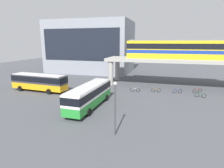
{
  "coord_description": "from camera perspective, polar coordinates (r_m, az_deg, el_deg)",
  "views": [
    {
      "loc": [
        11.23,
        -24.15,
        9.16
      ],
      "look_at": [
        2.48,
        5.57,
        2.2
      ],
      "focal_mm": 30.21,
      "sensor_mm": 36.0,
      "label": 1
    }
  ],
  "objects": [
    {
      "name": "station_building",
      "position": [
        59.84,
        -6.38,
        11.13
      ],
      "size": [
        24.66,
        15.31,
        15.27
      ],
      "color": "gray",
      "rests_on": "ground_plane"
    },
    {
      "name": "bus_secondary",
      "position": [
        37.93,
        -21.19,
        0.9
      ],
      "size": [
        11.18,
        3.26,
        3.22
      ],
      "color": "orange",
      "rests_on": "ground_plane"
    },
    {
      "name": "lamp_post",
      "position": [
        18.36,
        0.94,
        -6.0
      ],
      "size": [
        0.36,
        0.36,
        5.48
      ],
      "color": "#3F3F44",
      "rests_on": "ground_plane"
    },
    {
      "name": "bus_main",
      "position": [
        26.83,
        -6.74,
        -2.93
      ],
      "size": [
        2.97,
        11.1,
        3.22
      ],
      "color": "#268C33",
      "rests_on": "ground_plane"
    },
    {
      "name": "pedestrian_waiting_near_stop",
      "position": [
        35.96,
        -7.94,
        -0.95
      ],
      "size": [
        0.44,
        0.33,
        1.66
      ],
      "color": "maroon",
      "rests_on": "ground_plane"
    },
    {
      "name": "bicycle_red",
      "position": [
        38.13,
        24.37,
        -1.84
      ],
      "size": [
        1.65,
        0.8,
        1.04
      ],
      "color": "black",
      "rests_on": "ground_plane"
    },
    {
      "name": "train",
      "position": [
        40.98,
        19.55,
        9.93
      ],
      "size": [
        20.92,
        2.96,
        3.84
      ],
      "color": "yellow",
      "rests_on": "elevated_platform"
    },
    {
      "name": "elevated_platform",
      "position": [
        41.23,
        20.72,
        6.07
      ],
      "size": [
        31.57,
        7.21,
        5.75
      ],
      "color": "#9E9B93",
      "rests_on": "ground_plane"
    },
    {
      "name": "bicycle_silver",
      "position": [
        35.53,
        6.99,
        -1.78
      ],
      "size": [
        1.78,
        0.29,
        1.04
      ],
      "color": "black",
      "rests_on": "ground_plane"
    },
    {
      "name": "bicycle_green",
      "position": [
        35.01,
        25.16,
        -3.13
      ],
      "size": [
        1.77,
        0.37,
        1.04
      ],
      "color": "black",
      "rests_on": "ground_plane"
    },
    {
      "name": "ground_plane",
      "position": [
        37.1,
        -1.75,
        -1.64
      ],
      "size": [
        120.0,
        120.0,
        0.0
      ],
      "primitive_type": "plane",
      "color": "#47494F"
    },
    {
      "name": "bicycle_brown",
      "position": [
        36.04,
        13.12,
        -1.81
      ],
      "size": [
        1.79,
        0.24,
        1.04
      ],
      "color": "black",
      "rests_on": "ground_plane"
    },
    {
      "name": "bicycle_blue",
      "position": [
        36.41,
        19.17,
        -2.05
      ],
      "size": [
        1.68,
        0.72,
        1.04
      ],
      "color": "black",
      "rests_on": "ground_plane"
    }
  ]
}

